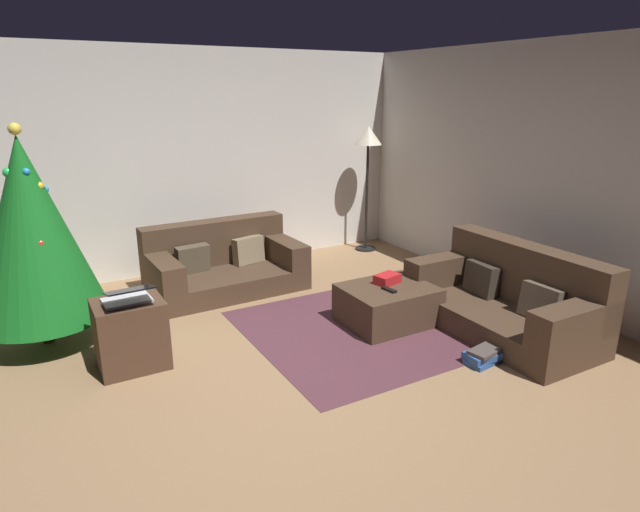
% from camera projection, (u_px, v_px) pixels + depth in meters
% --- Properties ---
extents(ground_plane, '(6.40, 6.40, 0.00)m').
position_uv_depth(ground_plane, '(282.00, 388.00, 4.00)').
color(ground_plane, '#93704C').
extents(rear_partition, '(6.40, 0.12, 2.60)m').
position_uv_depth(rear_partition, '(161.00, 164.00, 6.22)').
color(rear_partition, silver).
rests_on(rear_partition, ground_plane).
extents(corner_partition, '(0.12, 6.40, 2.60)m').
position_uv_depth(corner_partition, '(577.00, 180.00, 5.10)').
color(corner_partition, silver).
rests_on(corner_partition, ground_plane).
extents(couch_left, '(1.66, 0.95, 0.72)m').
position_uv_depth(couch_left, '(223.00, 264.00, 5.96)').
color(couch_left, '#473323').
rests_on(couch_left, ground_plane).
extents(couch_right, '(0.87, 1.74, 0.78)m').
position_uv_depth(couch_right, '(508.00, 300.00, 4.90)').
color(couch_right, '#473323').
rests_on(couch_right, ground_plane).
extents(ottoman, '(0.83, 0.68, 0.36)m').
position_uv_depth(ottoman, '(388.00, 305.00, 5.08)').
color(ottoman, '#473323').
rests_on(ottoman, ground_plane).
extents(gift_box, '(0.27, 0.21, 0.09)m').
position_uv_depth(gift_box, '(387.00, 279.00, 5.10)').
color(gift_box, red).
rests_on(gift_box, ottoman).
extents(tv_remote, '(0.07, 0.16, 0.02)m').
position_uv_depth(tv_remote, '(389.00, 290.00, 4.92)').
color(tv_remote, black).
rests_on(tv_remote, ottoman).
extents(christmas_tree, '(1.09, 1.09, 1.88)m').
position_uv_depth(christmas_tree, '(31.00, 230.00, 4.44)').
color(christmas_tree, brown).
rests_on(christmas_tree, ground_plane).
extents(side_table, '(0.52, 0.44, 0.55)m').
position_uv_depth(side_table, '(131.00, 334.00, 4.25)').
color(side_table, '#4C3323').
rests_on(side_table, ground_plane).
extents(laptop, '(0.37, 0.41, 0.17)m').
position_uv_depth(laptop, '(128.00, 296.00, 4.10)').
color(laptop, silver).
rests_on(laptop, side_table).
extents(book_stack, '(0.32, 0.22, 0.12)m').
position_uv_depth(book_stack, '(483.00, 356.00, 4.35)').
color(book_stack, '#2D5193').
rests_on(book_stack, ground_plane).
extents(corner_lamp, '(0.36, 0.36, 1.67)m').
position_uv_depth(corner_lamp, '(368.00, 145.00, 7.06)').
color(corner_lamp, black).
rests_on(corner_lamp, ground_plane).
extents(area_rug, '(2.60, 2.00, 0.01)m').
position_uv_depth(area_rug, '(387.00, 322.00, 5.13)').
color(area_rug, '#532D36').
rests_on(area_rug, ground_plane).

